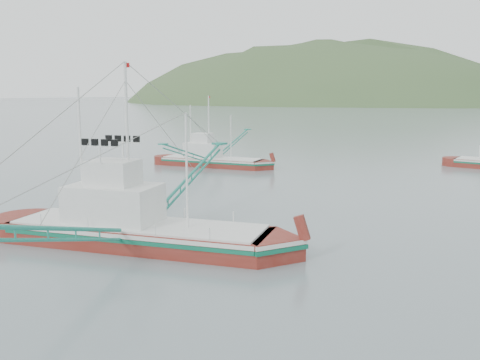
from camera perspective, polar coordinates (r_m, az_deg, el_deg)
The scene contains 4 objects.
ground at distance 33.43m, azimuth -6.12°, elevation -6.80°, with size 1200.00×1200.00×0.00m, color slate.
main_boat at distance 33.00m, azimuth -11.08°, elevation -2.94°, with size 16.78×28.56×11.91m.
bg_boat_left at distance 66.76m, azimuth -3.09°, elevation 2.92°, with size 13.29×22.94×9.42m.
headland_left at distance 433.55m, azimuth 8.49°, elevation 8.19°, with size 448.00×308.00×210.00m, color #3B552C.
Camera 1 is at (21.66, -23.68, 9.37)m, focal length 40.00 mm.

